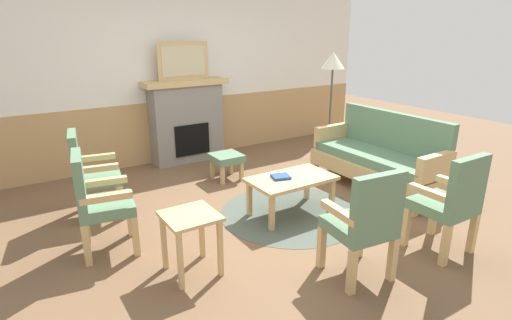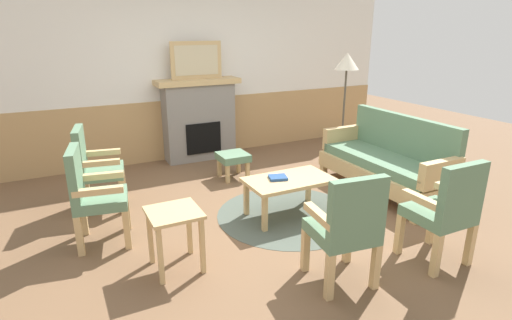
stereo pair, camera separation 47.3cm
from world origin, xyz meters
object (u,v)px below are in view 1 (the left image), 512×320
footstool (226,159)px  armchair_front_left (365,220)px  coffee_table (291,182)px  armchair_by_window_left (90,171)px  armchair_near_fireplace (97,199)px  framed_picture (183,61)px  couch (379,158)px  floor_lamp_by_couch (333,67)px  fireplace (187,120)px  armchair_front_center (451,200)px  book_on_table (281,177)px  side_table (191,227)px

footstool → armchair_front_left: armchair_front_left is taller
coffee_table → armchair_by_window_left: armchair_by_window_left is taller
coffee_table → armchair_near_fireplace: 2.03m
framed_picture → couch: 3.15m
coffee_table → armchair_near_fireplace: (-2.00, 0.32, 0.15)m
armchair_front_left → floor_lamp_by_couch: size_ratio=0.58×
coffee_table → footstool: (-0.07, 1.38, -0.10)m
fireplace → armchair_front_center: 4.01m
framed_picture → footstool: size_ratio=2.00×
footstool → armchair_front_left: (-0.20, -2.70, 0.25)m
book_on_table → armchair_by_window_left: (-1.78, 1.11, 0.08)m
fireplace → armchair_by_window_left: fireplace is taller
coffee_table → floor_lamp_by_couch: bearing=36.7°
coffee_table → book_on_table: (-0.11, 0.05, 0.07)m
fireplace → coffee_table: bearing=-85.8°
book_on_table → side_table: bearing=-158.7°
framed_picture → floor_lamp_by_couch: framed_picture is taller
armchair_near_fireplace → side_table: (0.57, -0.79, -0.10)m
framed_picture → armchair_front_left: bearing=-91.4°
armchair_near_fireplace → armchair_by_window_left: size_ratio=1.00×
armchair_front_left → armchair_by_window_left: bearing=123.2°
floor_lamp_by_couch → coffee_table: bearing=-143.3°
armchair_front_left → armchair_near_fireplace: bearing=136.4°
armchair_near_fireplace → armchair_front_left: same height
armchair_front_left → coffee_table: bearing=78.3°
book_on_table → footstool: 1.34m
framed_picture → floor_lamp_by_couch: (1.98, -1.11, -0.11)m
armchair_front_left → armchair_front_center: 0.99m
coffee_table → fireplace: bearing=94.2°
couch → footstool: bearing=139.0°
floor_lamp_by_couch → footstool: bearing=179.0°
couch → coffee_table: bearing=-178.7°
framed_picture → armchair_front_left: framed_picture is taller
fireplace → footstool: size_ratio=3.25×
couch → armchair_by_window_left: same height
armchair_near_fireplace → armchair_front_center: same height
side_table → floor_lamp_by_couch: 3.84m
framed_picture → side_table: 3.37m
armchair_near_fireplace → coffee_table: bearing=-9.1°
armchair_front_center → armchair_near_fireplace: bearing=146.6°
coffee_table → armchair_front_center: bearing=-64.3°
framed_picture → side_table: (-1.25, -2.92, -1.13)m
coffee_table → footstool: 1.38m
coffee_table → armchair_front_center: 1.63m
couch → armchair_near_fireplace: 3.49m
book_on_table → footstool: (0.04, 1.33, -0.17)m
armchair_by_window_left → armchair_front_center: 3.69m
floor_lamp_by_couch → framed_picture: bearing=150.8°
coffee_table → armchair_near_fireplace: size_ratio=0.98×
footstool → armchair_near_fireplace: size_ratio=0.41×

